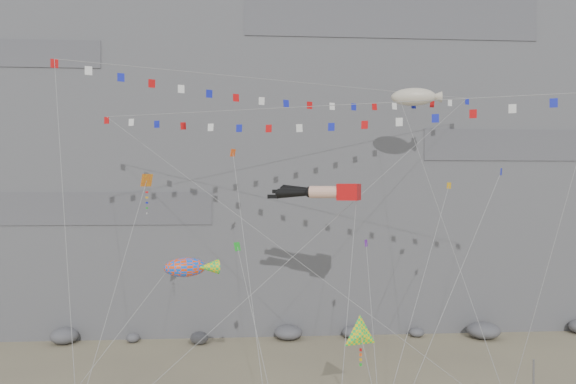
{
  "coord_description": "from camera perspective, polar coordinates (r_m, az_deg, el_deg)",
  "views": [
    {
      "loc": [
        -3.82,
        -34.1,
        13.89
      ],
      "look_at": [
        -0.62,
        9.0,
        13.57
      ],
      "focal_mm": 35.0,
      "sensor_mm": 36.0,
      "label": 1
    }
  ],
  "objects": [
    {
      "name": "cliff",
      "position": [
        67.14,
        -0.94,
        9.95
      ],
      "size": [
        80.0,
        28.0,
        50.0
      ],
      "primitive_type": "cube",
      "color": "slate",
      "rests_on": "ground"
    },
    {
      "name": "talus_boulders",
      "position": [
        52.94,
        0.02,
        -14.11
      ],
      "size": [
        60.0,
        3.0,
        1.2
      ],
      "primitive_type": null,
      "color": "slate",
      "rests_on": "ground"
    },
    {
      "name": "legs_kite",
      "position": [
        40.0,
        3.66,
        -0.02
      ],
      "size": [
        6.71,
        14.65,
        18.24
      ],
      "rotation": [
        0.0,
        0.0,
        -0.35
      ],
      "color": "red",
      "rests_on": "ground"
    },
    {
      "name": "flag_banner_upper",
      "position": [
        43.03,
        1.0,
        11.06
      ],
      "size": [
        31.47,
        18.67,
        27.96
      ],
      "color": "red",
      "rests_on": "ground"
    },
    {
      "name": "flag_banner_lower",
      "position": [
        39.28,
        2.8,
        8.67
      ],
      "size": [
        31.74,
        14.03,
        23.08
      ],
      "color": "red",
      "rests_on": "ground"
    },
    {
      "name": "harlequin_kite",
      "position": [
        36.63,
        -14.19,
        1.05
      ],
      "size": [
        3.97,
        7.18,
        15.91
      ],
      "color": "red",
      "rests_on": "ground"
    },
    {
      "name": "fish_windsock",
      "position": [
        34.84,
        -10.41,
        -7.56
      ],
      "size": [
        9.78,
        4.57,
        12.39
      ],
      "color": "#FF450D",
      "rests_on": "ground"
    },
    {
      "name": "delta_kite",
      "position": [
        34.27,
        7.41,
        -14.24
      ],
      "size": [
        2.36,
        7.35,
        8.51
      ],
      "color": "yellow",
      "rests_on": "ground"
    },
    {
      "name": "blimp_windsock",
      "position": [
        48.17,
        12.63,
        9.37
      ],
      "size": [
        4.78,
        13.51,
        24.79
      ],
      "color": "beige",
      "rests_on": "ground"
    },
    {
      "name": "small_kite_a",
      "position": [
        40.62,
        -5.57,
        3.62
      ],
      "size": [
        2.98,
        13.78,
        21.09
      ],
      "color": "#FF5515",
      "rests_on": "ground"
    },
    {
      "name": "small_kite_b",
      "position": [
        40.14,
        7.96,
        -5.44
      ],
      "size": [
        2.05,
        11.21,
        14.57
      ],
      "color": "#691BA2",
      "rests_on": "ground"
    },
    {
      "name": "small_kite_c",
      "position": [
        35.37,
        -5.13,
        -5.76
      ],
      "size": [
        3.22,
        7.66,
        12.57
      ],
      "color": "green",
      "rests_on": "ground"
    },
    {
      "name": "small_kite_d",
      "position": [
        42.78,
        15.89,
        0.11
      ],
      "size": [
        8.93,
        12.41,
        20.15
      ],
      "color": "orange",
      "rests_on": "ground"
    },
    {
      "name": "small_kite_e",
      "position": [
        38.6,
        20.63,
        1.39
      ],
      "size": [
        9.64,
        6.66,
        18.44
      ],
      "color": "#141DB0",
      "rests_on": "ground"
    }
  ]
}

